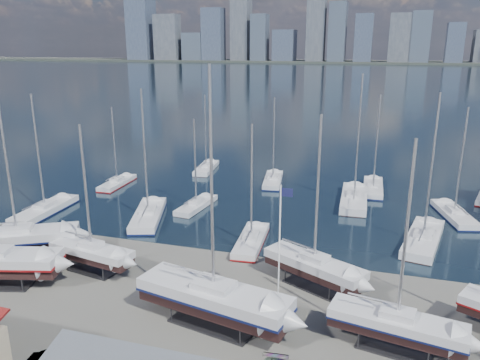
% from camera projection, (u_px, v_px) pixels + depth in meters
% --- Properties ---
extents(ground, '(1400.00, 1400.00, 0.00)m').
position_uv_depth(ground, '(223.00, 305.00, 39.09)').
color(ground, '#605E59').
rests_on(ground, ground).
extents(water, '(1400.00, 600.00, 0.40)m').
position_uv_depth(water, '(367.00, 77.00, 324.30)').
color(water, '#172A35').
rests_on(water, ground).
extents(far_shore, '(1400.00, 80.00, 2.20)m').
position_uv_depth(far_shore, '(375.00, 62.00, 563.13)').
color(far_shore, '#2D332D').
rests_on(far_shore, ground).
extents(skyline, '(639.14, 43.80, 107.69)m').
position_uv_depth(skyline, '(371.00, 29.00, 549.02)').
color(skyline, '#475166').
rests_on(skyline, far_shore).
extents(sailboat_cradle_0, '(11.86, 8.44, 18.70)m').
position_uv_depth(sailboat_cradle_0, '(18.00, 239.00, 46.99)').
color(sailboat_cradle_0, '#2D2D33').
rests_on(sailboat_cradle_0, ground).
extents(sailboat_cradle_2, '(8.93, 3.92, 14.24)m').
position_uv_depth(sailboat_cradle_2, '(92.00, 252.00, 44.45)').
color(sailboat_cradle_2, '#2D2D33').
rests_on(sailboat_cradle_2, ground).
extents(sailboat_cradle_3, '(12.87, 5.98, 19.76)m').
position_uv_depth(sailboat_cradle_3, '(214.00, 298.00, 35.87)').
color(sailboat_cradle_3, '#2D2D33').
rests_on(sailboat_cradle_3, ground).
extents(sailboat_cradle_4, '(9.69, 6.68, 15.56)m').
position_uv_depth(sailboat_cradle_4, '(314.00, 266.00, 41.50)').
color(sailboat_cradle_4, '#2D2D33').
rests_on(sailboat_cradle_4, ground).
extents(sailboat_cradle_5, '(9.78, 4.34, 15.34)m').
position_uv_depth(sailboat_cradle_5, '(396.00, 324.00, 32.86)').
color(sailboat_cradle_5, '#2D2D33').
rests_on(sailboat_cradle_5, ground).
extents(sailboat_moored_0, '(3.37, 10.83, 16.04)m').
position_uv_depth(sailboat_moored_0, '(45.00, 211.00, 60.35)').
color(sailboat_moored_0, black).
rests_on(sailboat_moored_0, water).
extents(sailboat_moored_1, '(2.66, 8.57, 12.70)m').
position_uv_depth(sailboat_moored_1, '(117.00, 184.00, 72.40)').
color(sailboat_moored_1, black).
rests_on(sailboat_moored_1, water).
extents(sailboat_moored_2, '(3.58, 9.27, 13.65)m').
position_uv_depth(sailboat_moored_2, '(206.00, 169.00, 80.97)').
color(sailboat_moored_2, black).
rests_on(sailboat_moored_2, water).
extents(sailboat_moored_3, '(6.59, 11.71, 16.88)m').
position_uv_depth(sailboat_moored_3, '(148.00, 217.00, 58.37)').
color(sailboat_moored_3, black).
rests_on(sailboat_moored_3, water).
extents(sailboat_moored_4, '(3.18, 8.50, 12.54)m').
position_uv_depth(sailboat_moored_4, '(196.00, 206.00, 62.30)').
color(sailboat_moored_4, black).
rests_on(sailboat_moored_4, water).
extents(sailboat_moored_5, '(3.99, 9.67, 14.02)m').
position_uv_depth(sailboat_moored_5, '(273.00, 181.00, 73.70)').
color(sailboat_moored_5, black).
rests_on(sailboat_moored_5, water).
extents(sailboat_moored_6, '(3.33, 9.46, 13.88)m').
position_uv_depth(sailboat_moored_6, '(251.00, 242.00, 50.95)').
color(sailboat_moored_6, black).
rests_on(sailboat_moored_6, water).
extents(sailboat_moored_7, '(3.80, 12.21, 18.28)m').
position_uv_depth(sailboat_moored_7, '(354.00, 200.00, 64.50)').
color(sailboat_moored_7, black).
rests_on(sailboat_moored_7, water).
extents(sailboat_moored_8, '(3.00, 10.02, 14.90)m').
position_uv_depth(sailboat_moored_8, '(373.00, 189.00, 69.75)').
color(sailboat_moored_8, black).
rests_on(sailboat_moored_8, water).
extents(sailboat_moored_9, '(5.40, 11.78, 17.18)m').
position_uv_depth(sailboat_moored_9, '(423.00, 241.00, 51.21)').
color(sailboat_moored_9, black).
rests_on(sailboat_moored_9, water).
extents(sailboat_moored_10, '(5.02, 10.11, 14.57)m').
position_uv_depth(sailboat_moored_10, '(454.00, 216.00, 58.81)').
color(sailboat_moored_10, black).
rests_on(sailboat_moored_10, water).
extents(flagpole, '(0.97, 0.12, 10.94)m').
position_uv_depth(flagpole, '(280.00, 243.00, 36.00)').
color(flagpole, white).
rests_on(flagpole, ground).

